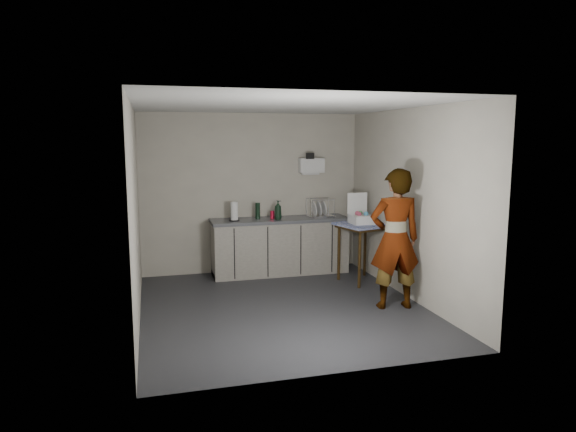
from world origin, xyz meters
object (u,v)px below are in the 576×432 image
object	(u,v)px
kitchen_counter	(280,248)
standing_man	(395,239)
side_table	(363,231)
soda_can	(272,215)
soap_bottle	(278,210)
bakery_box	(361,217)
dish_rack	(320,212)
dark_bottle	(258,211)
paper_towel	(234,212)

from	to	relation	value
kitchen_counter	standing_man	xyz separation A→B (m)	(1.00, -2.08, 0.48)
side_table	soda_can	size ratio (longest dim) A/B	7.15
side_table	standing_man	distance (m)	1.27
kitchen_counter	soap_bottle	size ratio (longest dim) A/B	7.35
standing_man	bakery_box	size ratio (longest dim) A/B	3.99
soap_bottle	side_table	bearing A→B (deg)	-32.20
soap_bottle	dish_rack	bearing A→B (deg)	9.03
kitchen_counter	standing_man	distance (m)	2.36
kitchen_counter	dish_rack	distance (m)	0.88
kitchen_counter	dark_bottle	world-z (taller)	dark_bottle
kitchen_counter	paper_towel	bearing A→B (deg)	-176.18
side_table	dark_bottle	bearing A→B (deg)	133.98
soda_can	bakery_box	bearing A→B (deg)	-33.42
soap_bottle	standing_man	bearing A→B (deg)	-61.98
soda_can	paper_towel	world-z (taller)	paper_towel
dish_rack	side_table	bearing A→B (deg)	-64.07
dish_rack	standing_man	bearing A→B (deg)	-81.57
paper_towel	kitchen_counter	bearing A→B (deg)	3.82
kitchen_counter	bakery_box	xyz separation A→B (m)	(1.07, -0.79, 0.58)
soap_bottle	dish_rack	xyz separation A→B (m)	(0.74, 0.12, -0.08)
side_table	soda_can	xyz separation A→B (m)	(-1.23, 0.82, 0.18)
bakery_box	kitchen_counter	bearing A→B (deg)	142.78
paper_towel	dish_rack	world-z (taller)	dish_rack
soap_bottle	bakery_box	size ratio (longest dim) A/B	0.67
soap_bottle	kitchen_counter	bearing A→B (deg)	60.16
kitchen_counter	dish_rack	xyz separation A→B (m)	(0.69, 0.02, 0.55)
soda_can	dark_bottle	distance (m)	0.24
soda_can	dark_bottle	world-z (taller)	dark_bottle
soda_can	dark_bottle	xyz separation A→B (m)	(-0.23, 0.04, 0.07)
dark_bottle	paper_towel	xyz separation A→B (m)	(-0.40, -0.09, 0.01)
side_table	soap_bottle	xyz separation A→B (m)	(-1.16, 0.73, 0.27)
kitchen_counter	side_table	bearing A→B (deg)	-36.84
side_table	dark_bottle	size ratio (longest dim) A/B	3.46
standing_man	bakery_box	bearing A→B (deg)	-86.44
standing_man	soap_bottle	xyz separation A→B (m)	(-1.06, 1.98, 0.15)
side_table	kitchen_counter	bearing A→B (deg)	127.86
side_table	soap_bottle	distance (m)	1.39
side_table	paper_towel	distance (m)	2.03
dark_bottle	dish_rack	bearing A→B (deg)	-1.11
soda_can	kitchen_counter	bearing A→B (deg)	0.55
bakery_box	paper_towel	bearing A→B (deg)	157.11
soda_can	paper_towel	xyz separation A→B (m)	(-0.63, -0.05, 0.08)
side_table	bakery_box	world-z (taller)	bakery_box
standing_man	dish_rack	size ratio (longest dim) A/B	4.22
soap_bottle	dark_bottle	distance (m)	0.33
soda_can	paper_towel	size ratio (longest dim) A/B	0.43
standing_man	paper_towel	xyz separation A→B (m)	(-1.75, 2.03, 0.14)
soap_bottle	soda_can	xyz separation A→B (m)	(-0.07, 0.10, -0.09)
paper_towel	dark_bottle	bearing A→B (deg)	13.10
bakery_box	soda_can	bearing A→B (deg)	145.83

